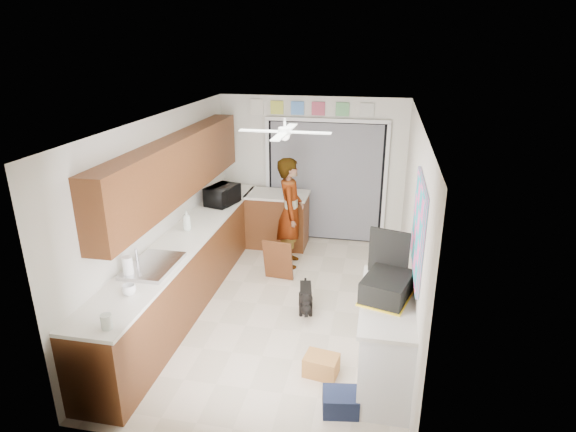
{
  "coord_description": "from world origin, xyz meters",
  "views": [
    {
      "loc": [
        1.18,
        -5.54,
        3.39
      ],
      "look_at": [
        0.0,
        0.4,
        1.15
      ],
      "focal_mm": 30.0,
      "sensor_mm": 36.0,
      "label": 1
    }
  ],
  "objects_px": {
    "suitcase": "(387,287)",
    "dog": "(306,297)",
    "cardboard_box": "(321,365)",
    "navy_crate": "(340,402)",
    "man": "(290,213)",
    "cup": "(129,290)",
    "microwave": "(222,195)",
    "paper_towel_roll": "(128,267)",
    "soap_bottle": "(187,220)"
  },
  "relations": [
    {
      "from": "soap_bottle",
      "to": "suitcase",
      "type": "distance_m",
      "value": 2.98
    },
    {
      "from": "paper_towel_roll",
      "to": "man",
      "type": "xyz_separation_m",
      "value": [
        1.3,
        2.58,
        -0.19
      ]
    },
    {
      "from": "cardboard_box",
      "to": "navy_crate",
      "type": "xyz_separation_m",
      "value": [
        0.25,
        -0.51,
        -0.01
      ]
    },
    {
      "from": "navy_crate",
      "to": "man",
      "type": "distance_m",
      "value": 3.38
    },
    {
      "from": "cardboard_box",
      "to": "dog",
      "type": "relative_size",
      "value": 0.69
    },
    {
      "from": "microwave",
      "to": "suitcase",
      "type": "xyz_separation_m",
      "value": [
        2.54,
        -2.46,
        -0.03
      ]
    },
    {
      "from": "suitcase",
      "to": "man",
      "type": "height_order",
      "value": "man"
    },
    {
      "from": "soap_bottle",
      "to": "cardboard_box",
      "type": "height_order",
      "value": "soap_bottle"
    },
    {
      "from": "soap_bottle",
      "to": "dog",
      "type": "height_order",
      "value": "soap_bottle"
    },
    {
      "from": "suitcase",
      "to": "navy_crate",
      "type": "height_order",
      "value": "suitcase"
    },
    {
      "from": "paper_towel_roll",
      "to": "dog",
      "type": "height_order",
      "value": "paper_towel_roll"
    },
    {
      "from": "soap_bottle",
      "to": "cup",
      "type": "height_order",
      "value": "soap_bottle"
    },
    {
      "from": "suitcase",
      "to": "microwave",
      "type": "bearing_deg",
      "value": 152.4
    },
    {
      "from": "microwave",
      "to": "cardboard_box",
      "type": "relative_size",
      "value": 1.52
    },
    {
      "from": "microwave",
      "to": "cardboard_box",
      "type": "bearing_deg",
      "value": -128.68
    },
    {
      "from": "paper_towel_roll",
      "to": "suitcase",
      "type": "bearing_deg",
      "value": 1.95
    },
    {
      "from": "suitcase",
      "to": "dog",
      "type": "relative_size",
      "value": 1.09
    },
    {
      "from": "dog",
      "to": "navy_crate",
      "type": "bearing_deg",
      "value": -80.79
    },
    {
      "from": "paper_towel_roll",
      "to": "suitcase",
      "type": "height_order",
      "value": "paper_towel_roll"
    },
    {
      "from": "cup",
      "to": "suitcase",
      "type": "bearing_deg",
      "value": 9.86
    },
    {
      "from": "suitcase",
      "to": "soap_bottle",
      "type": "bearing_deg",
      "value": 169.98
    },
    {
      "from": "man",
      "to": "microwave",
      "type": "bearing_deg",
      "value": 83.68
    },
    {
      "from": "soap_bottle",
      "to": "paper_towel_roll",
      "type": "relative_size",
      "value": 1.22
    },
    {
      "from": "suitcase",
      "to": "dog",
      "type": "distance_m",
      "value": 1.73
    },
    {
      "from": "man",
      "to": "dog",
      "type": "height_order",
      "value": "man"
    },
    {
      "from": "microwave",
      "to": "man",
      "type": "bearing_deg",
      "value": -74.24
    },
    {
      "from": "navy_crate",
      "to": "man",
      "type": "height_order",
      "value": "man"
    },
    {
      "from": "cup",
      "to": "navy_crate",
      "type": "height_order",
      "value": "cup"
    },
    {
      "from": "soap_bottle",
      "to": "suitcase",
      "type": "relative_size",
      "value": 0.53
    },
    {
      "from": "soap_bottle",
      "to": "cardboard_box",
      "type": "distance_m",
      "value": 2.69
    },
    {
      "from": "navy_crate",
      "to": "man",
      "type": "relative_size",
      "value": 0.2
    },
    {
      "from": "microwave",
      "to": "paper_towel_roll",
      "type": "bearing_deg",
      "value": -170.19
    },
    {
      "from": "navy_crate",
      "to": "microwave",
      "type": "bearing_deg",
      "value": 125.19
    },
    {
      "from": "suitcase",
      "to": "dog",
      "type": "height_order",
      "value": "suitcase"
    },
    {
      "from": "suitcase",
      "to": "man",
      "type": "xyz_separation_m",
      "value": [
        -1.46,
        2.49,
        -0.19
      ]
    },
    {
      "from": "cardboard_box",
      "to": "navy_crate",
      "type": "relative_size",
      "value": 1.03
    },
    {
      "from": "cup",
      "to": "man",
      "type": "relative_size",
      "value": 0.08
    },
    {
      "from": "paper_towel_roll",
      "to": "dog",
      "type": "distance_m",
      "value": 2.31
    },
    {
      "from": "cardboard_box",
      "to": "cup",
      "type": "bearing_deg",
      "value": -170.14
    },
    {
      "from": "microwave",
      "to": "soap_bottle",
      "type": "xyz_separation_m",
      "value": [
        -0.13,
        -1.13,
        -0.0
      ]
    },
    {
      "from": "man",
      "to": "dog",
      "type": "xyz_separation_m",
      "value": [
        0.47,
        -1.36,
        -0.67
      ]
    },
    {
      "from": "navy_crate",
      "to": "dog",
      "type": "relative_size",
      "value": 0.67
    },
    {
      "from": "paper_towel_roll",
      "to": "navy_crate",
      "type": "relative_size",
      "value": 0.7
    },
    {
      "from": "soap_bottle",
      "to": "cup",
      "type": "relative_size",
      "value": 2.07
    },
    {
      "from": "soap_bottle",
      "to": "navy_crate",
      "type": "distance_m",
      "value": 3.17
    },
    {
      "from": "microwave",
      "to": "paper_towel_roll",
      "type": "distance_m",
      "value": 2.57
    },
    {
      "from": "suitcase",
      "to": "cardboard_box",
      "type": "xyz_separation_m",
      "value": [
        -0.62,
        -0.11,
        -0.95
      ]
    },
    {
      "from": "man",
      "to": "paper_towel_roll",
      "type": "bearing_deg",
      "value": 145.88
    },
    {
      "from": "soap_bottle",
      "to": "dog",
      "type": "xyz_separation_m",
      "value": [
        1.68,
        -0.21,
        -0.89
      ]
    },
    {
      "from": "microwave",
      "to": "dog",
      "type": "xyz_separation_m",
      "value": [
        1.55,
        -1.34,
        -0.89
      ]
    }
  ]
}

